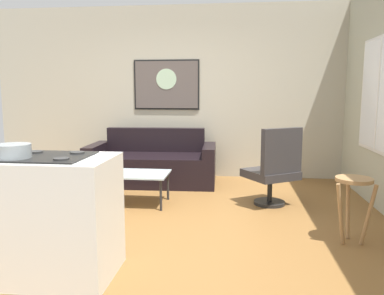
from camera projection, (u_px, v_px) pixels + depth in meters
name	position (u px, v px, depth m)	size (l,w,h in m)	color
ground	(152.00, 224.00, 4.18)	(6.40, 6.40, 0.04)	brown
back_wall	(182.00, 92.00, 6.36)	(6.40, 0.05, 2.80)	#B0A993
couch	(153.00, 165.00, 5.96)	(1.97, 0.96, 0.83)	black
coffee_table	(133.00, 176.00, 4.82)	(0.90, 0.57, 0.40)	silver
armchair	(275.00, 168.00, 4.71)	(0.76, 0.75, 0.98)	black
bar_stool	(353.00, 192.00, 3.55)	(0.38, 0.38, 0.62)	#9E7548
kitchen_counter	(18.00, 216.00, 2.95)	(1.50, 0.65, 0.95)	silver
mixing_bowl	(13.00, 152.00, 2.76)	(0.25, 0.25, 0.11)	gray
wall_painting	(166.00, 85.00, 6.33)	(1.09, 0.03, 0.82)	black
window	(379.00, 95.00, 4.58)	(0.03, 1.26, 1.40)	silver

